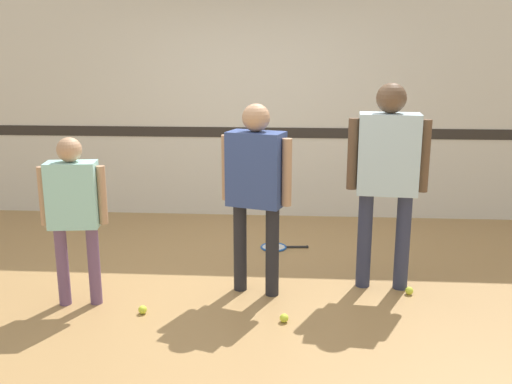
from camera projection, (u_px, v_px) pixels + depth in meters
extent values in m
plane|color=#A87F4C|center=(234.00, 285.00, 4.91)|extent=(16.00, 16.00, 0.00)
cube|color=silver|center=(253.00, 83.00, 6.68)|extent=(16.00, 0.06, 3.20)
cube|color=#2D2823|center=(253.00, 132.00, 6.78)|extent=(16.00, 0.01, 0.12)
cylinder|color=#232328|center=(240.00, 247.00, 4.73)|extent=(0.11, 0.11, 0.75)
cylinder|color=#232328|center=(272.00, 251.00, 4.63)|extent=(0.11, 0.11, 0.75)
cube|color=#334784|center=(256.00, 169.00, 4.52)|extent=(0.49, 0.36, 0.60)
sphere|color=tan|center=(256.00, 118.00, 4.43)|extent=(0.22, 0.22, 0.22)
cylinder|color=tan|center=(226.00, 168.00, 4.62)|extent=(0.08, 0.08, 0.53)
cylinder|color=tan|center=(287.00, 172.00, 4.43)|extent=(0.08, 0.08, 0.53)
cylinder|color=#6B4C70|center=(63.00, 266.00, 4.47)|extent=(0.09, 0.09, 0.64)
cylinder|color=#6B4C70|center=(94.00, 265.00, 4.48)|extent=(0.09, 0.09, 0.64)
cube|color=#99D8D1|center=(73.00, 195.00, 4.34)|extent=(0.40, 0.26, 0.51)
sphere|color=tan|center=(69.00, 150.00, 4.26)|extent=(0.19, 0.19, 0.19)
cylinder|color=tan|center=(43.00, 196.00, 4.33)|extent=(0.07, 0.07, 0.45)
cylinder|color=tan|center=(102.00, 195.00, 4.36)|extent=(0.07, 0.07, 0.45)
cylinder|color=#2D334C|center=(403.00, 242.00, 4.75)|extent=(0.12, 0.12, 0.83)
cylinder|color=#2D334C|center=(364.00, 240.00, 4.80)|extent=(0.12, 0.12, 0.83)
cube|color=silver|center=(388.00, 154.00, 4.60)|extent=(0.51, 0.31, 0.65)
sphere|color=brown|center=(391.00, 98.00, 4.50)|extent=(0.24, 0.24, 0.24)
cylinder|color=brown|center=(424.00, 156.00, 4.56)|extent=(0.09, 0.09, 0.58)
cylinder|color=brown|center=(353.00, 154.00, 4.65)|extent=(0.09, 0.09, 0.58)
torus|color=blue|center=(274.00, 247.00, 5.84)|extent=(0.29, 0.29, 0.02)
cylinder|color=silver|center=(274.00, 247.00, 5.84)|extent=(0.23, 0.23, 0.01)
cylinder|color=black|center=(296.00, 247.00, 5.84)|extent=(0.22, 0.04, 0.02)
sphere|color=black|center=(307.00, 247.00, 5.84)|extent=(0.03, 0.03, 0.03)
sphere|color=#CCE038|center=(284.00, 318.00, 4.23)|extent=(0.07, 0.07, 0.07)
sphere|color=#CCE038|center=(270.00, 236.00, 6.10)|extent=(0.07, 0.07, 0.07)
sphere|color=#CCE038|center=(143.00, 310.00, 4.37)|extent=(0.07, 0.07, 0.07)
sphere|color=#CCE038|center=(409.00, 291.00, 4.71)|extent=(0.07, 0.07, 0.07)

